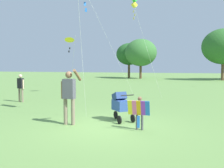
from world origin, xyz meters
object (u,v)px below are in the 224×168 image
at_px(kite_green_novelty, 134,3).
at_px(child_with_butterfly_kite, 139,110).
at_px(stroller, 121,104).
at_px(kite_orange_delta, 70,40).
at_px(person_red_shirt, 21,86).
at_px(person_adult_flyer, 69,93).

bearing_deg(kite_green_novelty, child_with_butterfly_kite, -77.16).
distance_m(child_with_butterfly_kite, kite_green_novelty, 10.53).
relative_size(child_with_butterfly_kite, stroller, 0.99).
height_order(stroller, kite_orange_delta, kite_orange_delta).
xyz_separation_m(kite_green_novelty, person_red_shirt, (-5.13, -4.83, -5.10)).
distance_m(person_adult_flyer, kite_green_novelty, 10.08).
bearing_deg(person_adult_flyer, kite_orange_delta, 115.92).
bearing_deg(person_red_shirt, stroller, -24.99).
height_order(person_adult_flyer, kite_orange_delta, kite_orange_delta).
bearing_deg(stroller, person_adult_flyer, -145.21).
bearing_deg(kite_green_novelty, stroller, -81.57).
height_order(stroller, person_red_shirt, person_red_shirt).
distance_m(child_with_butterfly_kite, stroller, 1.38).
height_order(person_adult_flyer, person_red_shirt, person_adult_flyer).
xyz_separation_m(child_with_butterfly_kite, stroller, (-0.86, 1.07, -0.01)).
bearing_deg(kite_orange_delta, person_red_shirt, -99.62).
distance_m(kite_orange_delta, person_red_shirt, 5.26).
bearing_deg(person_adult_flyer, kite_green_novelty, 87.85).
bearing_deg(kite_orange_delta, kite_green_novelty, 5.75).
relative_size(kite_orange_delta, kite_green_novelty, 0.65).
relative_size(child_with_butterfly_kite, person_adult_flyer, 0.55).
bearing_deg(person_red_shirt, child_with_butterfly_kite, -29.25).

